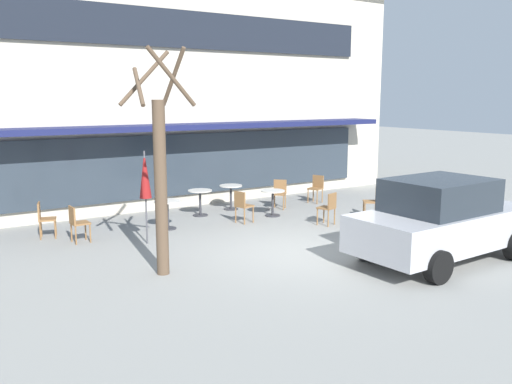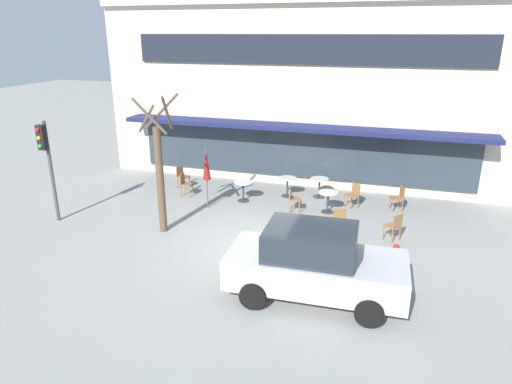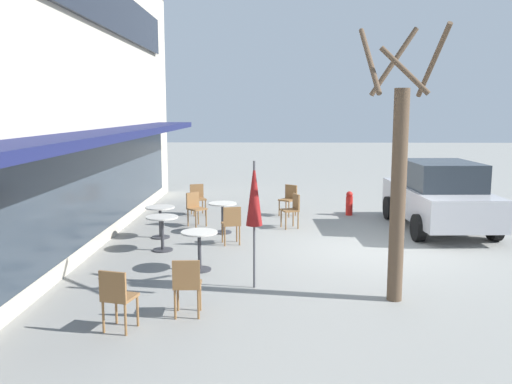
# 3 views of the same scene
# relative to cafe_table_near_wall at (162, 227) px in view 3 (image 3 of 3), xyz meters

# --- Properties ---
(ground_plane) EXTENTS (80.00, 80.00, 0.00)m
(ground_plane) POSITION_rel_cafe_table_near_wall_xyz_m (0.10, -4.56, -0.52)
(ground_plane) COLOR gray
(cafe_table_near_wall) EXTENTS (0.70, 0.70, 0.76)m
(cafe_table_near_wall) POSITION_rel_cafe_table_near_wall_xyz_m (0.00, 0.00, 0.00)
(cafe_table_near_wall) COLOR #333338
(cafe_table_near_wall) RESTS_ON ground
(cafe_table_streetside) EXTENTS (0.70, 0.70, 0.76)m
(cafe_table_streetside) POSITION_rel_cafe_table_near_wall_xyz_m (1.76, -1.17, 0.00)
(cafe_table_streetside) COLOR #333338
(cafe_table_streetside) RESTS_ON ground
(cafe_table_by_tree) EXTENTS (0.70, 0.70, 0.76)m
(cafe_table_by_tree) POSITION_rel_cafe_table_near_wall_xyz_m (1.19, 0.28, 0.00)
(cafe_table_by_tree) COLOR #333338
(cafe_table_by_tree) RESTS_ON ground
(cafe_table_mid_patio) EXTENTS (0.70, 0.70, 0.76)m
(cafe_table_mid_patio) POSITION_rel_cafe_table_near_wall_xyz_m (-1.46, -0.99, 0.00)
(cafe_table_mid_patio) COLOR #333338
(cafe_table_mid_patio) RESTS_ON ground
(patio_umbrella_green_folded) EXTENTS (0.28, 0.28, 2.20)m
(patio_umbrella_green_folded) POSITION_rel_cafe_table_near_wall_xyz_m (-2.45, -2.06, 1.11)
(patio_umbrella_green_folded) COLOR #4C4C51
(patio_umbrella_green_folded) RESTS_ON ground
(cafe_chair_0) EXTENTS (0.49, 0.49, 0.89)m
(cafe_chair_0) POSITION_rel_cafe_table_near_wall_xyz_m (-4.38, -0.22, 0.01)
(cafe_chair_0) COLOR olive
(cafe_chair_0) RESTS_ON ground
(cafe_chair_1) EXTENTS (0.51, 0.51, 0.89)m
(cafe_chair_1) POSITION_rel_cafe_table_near_wall_xyz_m (2.38, -2.94, 0.01)
(cafe_chair_1) COLOR olive
(cafe_chair_1) RESTS_ON ground
(cafe_chair_2) EXTENTS (0.57, 0.57, 0.89)m
(cafe_chair_2) POSITION_rel_cafe_table_near_wall_xyz_m (2.56, -0.38, 0.01)
(cafe_chair_2) COLOR olive
(cafe_chair_2) RESTS_ON ground
(cafe_chair_3) EXTENTS (0.48, 0.48, 0.89)m
(cafe_chair_3) POSITION_rel_cafe_table_near_wall_xyz_m (0.55, -1.47, 0.01)
(cafe_chair_3) COLOR olive
(cafe_chair_3) RESTS_ON ground
(cafe_chair_4) EXTENTS (0.56, 0.56, 0.89)m
(cafe_chair_4) POSITION_rel_cafe_table_near_wall_xyz_m (4.05, -2.92, 0.01)
(cafe_chair_4) COLOR olive
(cafe_chair_4) RESTS_ON ground
(cafe_chair_5) EXTENTS (0.42, 0.42, 0.89)m
(cafe_chair_5) POSITION_rel_cafe_table_near_wall_xyz_m (-3.82, -1.10, 0.01)
(cafe_chair_5) COLOR olive
(cafe_chair_5) RESTS_ON ground
(cafe_chair_6) EXTENTS (0.52, 0.52, 0.89)m
(cafe_chair_6) POSITION_rel_cafe_table_near_wall_xyz_m (4.13, -0.25, 0.01)
(cafe_chair_6) COLOR olive
(cafe_chair_6) RESTS_ON ground
(parked_sedan) EXTENTS (4.27, 2.15, 1.76)m
(parked_sedan) POSITION_rel_cafe_table_near_wall_xyz_m (2.28, -6.68, 0.36)
(parked_sedan) COLOR #B7B7BC
(parked_sedan) RESTS_ON ground
(street_tree) EXTENTS (1.19, 1.21, 4.34)m
(street_tree) POSITION_rel_cafe_table_near_wall_xyz_m (-3.01, -4.34, 1.47)
(street_tree) COLOR brown
(street_tree) RESTS_ON ground
(fire_hydrant) EXTENTS (0.36, 0.20, 0.71)m
(fire_hydrant) POSITION_rel_cafe_table_near_wall_xyz_m (4.13, -4.68, -0.16)
(fire_hydrant) COLOR red
(fire_hydrant) RESTS_ON ground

